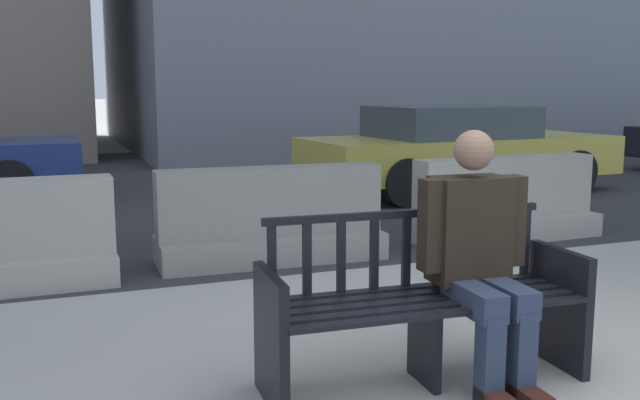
% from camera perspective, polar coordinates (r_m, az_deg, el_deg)
% --- Properties ---
extents(ground_plane, '(200.00, 200.00, 0.00)m').
position_cam_1_polar(ground_plane, '(3.97, 20.16, -14.24)').
color(ground_plane, '#B7B2A8').
extents(street_asphalt, '(120.00, 12.00, 0.01)m').
position_cam_1_polar(street_asphalt, '(11.77, -8.88, 1.42)').
color(street_asphalt, '#333335').
rests_on(street_asphalt, ground).
extents(street_bench, '(1.71, 0.61, 0.88)m').
position_cam_1_polar(street_bench, '(3.77, 8.22, -8.58)').
color(street_bench, black).
rests_on(street_bench, ground).
extents(seated_person, '(0.59, 0.74, 1.31)m').
position_cam_1_polar(seated_person, '(3.78, 12.55, -4.07)').
color(seated_person, '#2D2319').
rests_on(seated_person, ground).
extents(jersey_barrier_centre, '(2.02, 0.73, 0.84)m').
position_cam_1_polar(jersey_barrier_centre, '(6.34, -3.96, -1.85)').
color(jersey_barrier_centre, gray).
rests_on(jersey_barrier_centre, ground).
extents(jersey_barrier_right, '(2.02, 0.75, 0.84)m').
position_cam_1_polar(jersey_barrier_right, '(7.49, 14.51, -0.45)').
color(jersey_barrier_right, '#ADA89E').
rests_on(jersey_barrier_right, ground).
extents(car_taxi_near, '(4.71, 2.09, 1.26)m').
position_cam_1_polar(car_taxi_near, '(10.68, 10.95, 4.05)').
color(car_taxi_near, '#DBC64C').
rests_on(car_taxi_near, ground).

